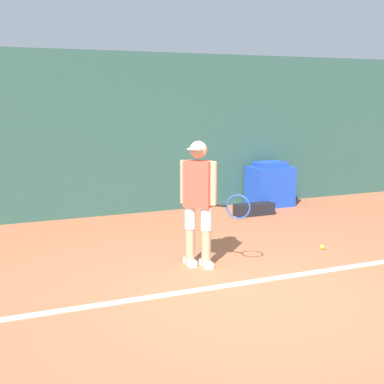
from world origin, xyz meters
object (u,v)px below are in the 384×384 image
(tennis_player, at_px, (199,198))
(tennis_ball, at_px, (322,247))
(covered_chair, at_px, (270,185))
(equipment_bag, at_px, (254,209))

(tennis_player, xyz_separation_m, tennis_ball, (1.93, 0.01, -0.86))
(tennis_player, distance_m, covered_chair, 4.20)
(covered_chair, bearing_deg, tennis_player, -133.61)
(equipment_bag, bearing_deg, covered_chair, 42.06)
(tennis_player, bearing_deg, equipment_bag, 91.48)
(tennis_player, relative_size, covered_chair, 1.83)
(tennis_ball, bearing_deg, equipment_bag, 84.74)
(tennis_player, distance_m, tennis_ball, 2.11)
(tennis_player, relative_size, equipment_bag, 2.14)
(tennis_ball, distance_m, covered_chair, 3.18)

